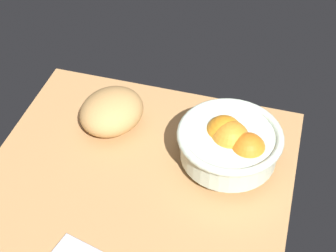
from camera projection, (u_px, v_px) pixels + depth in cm
name	position (u px, v px, depth cm)	size (l,w,h in cm)	color
ground_plane	(128.00, 204.00, 97.28)	(65.12, 59.29, 3.00)	tan
fruit_bowl	(230.00, 143.00, 98.60)	(20.42, 20.42, 10.37)	silver
bread_loaf	(112.00, 111.00, 107.44)	(14.27, 12.44, 8.19)	tan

